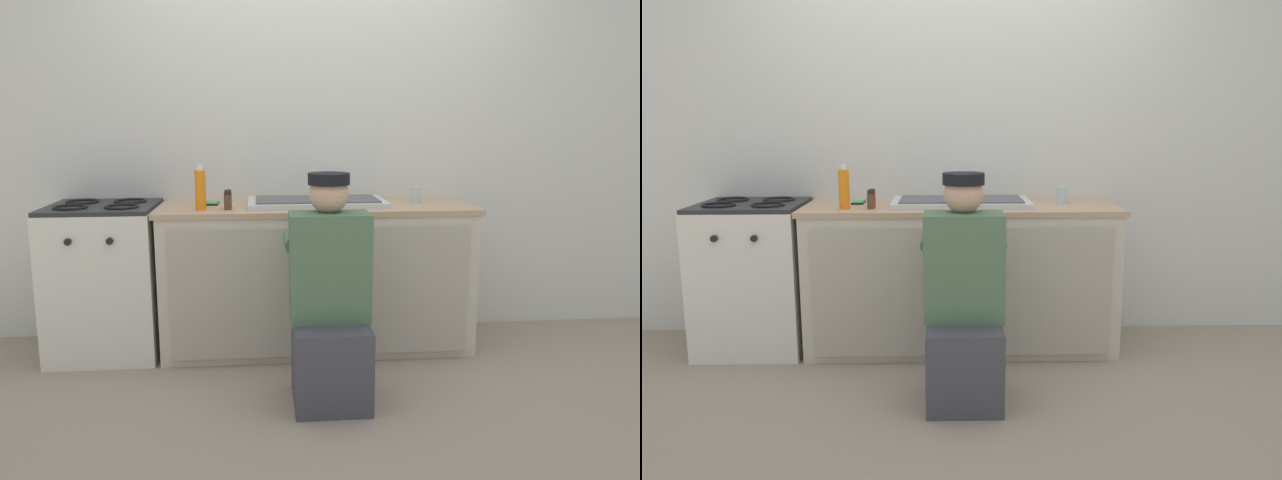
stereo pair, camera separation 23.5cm
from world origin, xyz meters
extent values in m
plane|color=gray|center=(0.00, 0.00, 0.00)|extent=(12.00, 12.00, 0.00)
cube|color=silver|center=(0.00, 0.65, 1.25)|extent=(6.00, 0.10, 2.50)
cube|color=beige|center=(0.00, 0.30, 0.41)|extent=(1.79, 0.60, 0.83)
cube|color=#AFA694|center=(-0.43, -0.01, 0.41)|extent=(0.79, 0.02, 0.73)
cube|color=#AFA694|center=(0.43, -0.01, 0.41)|extent=(0.79, 0.02, 0.73)
cube|color=tan|center=(0.00, 0.30, 0.84)|extent=(1.83, 0.62, 0.03)
cube|color=silver|center=(0.00, 0.30, 0.87)|extent=(0.80, 0.44, 0.03)
cube|color=#4C4F51|center=(-0.19, 0.30, 0.89)|extent=(0.33, 0.35, 0.01)
cube|color=#4C4F51|center=(0.19, 0.30, 0.89)|extent=(0.33, 0.35, 0.01)
cylinder|color=#B7BABF|center=(0.00, 0.49, 0.95)|extent=(0.02, 0.02, 0.18)
cylinder|color=#B7BABF|center=(0.00, 0.41, 1.04)|extent=(0.02, 0.16, 0.02)
cube|color=silver|center=(-1.23, 0.30, 0.42)|extent=(0.61, 0.60, 0.85)
cube|color=#262628|center=(-1.23, 0.30, 0.86)|extent=(0.60, 0.59, 0.02)
torus|color=black|center=(-1.37, 0.18, 0.88)|extent=(0.19, 0.19, 0.02)
torus|color=black|center=(-1.09, 0.18, 0.88)|extent=(0.19, 0.19, 0.02)
torus|color=black|center=(-1.37, 0.42, 0.88)|extent=(0.19, 0.19, 0.02)
torus|color=black|center=(-1.09, 0.42, 0.88)|extent=(0.19, 0.19, 0.02)
cylinder|color=black|center=(-1.34, -0.01, 0.72)|extent=(0.04, 0.02, 0.04)
cylinder|color=black|center=(-1.12, -0.01, 0.72)|extent=(0.04, 0.02, 0.04)
cube|color=#3F3F47|center=(-0.01, -0.50, 0.20)|extent=(0.36, 0.40, 0.40)
cube|color=#4C6B4C|center=(-0.01, -0.44, 0.66)|extent=(0.38, 0.22, 0.52)
sphere|color=tan|center=(-0.01, -0.40, 1.01)|extent=(0.19, 0.19, 0.19)
cylinder|color=black|center=(-0.01, -0.40, 1.08)|extent=(0.20, 0.20, 0.06)
cube|color=black|center=(-0.01, -0.31, 1.06)|extent=(0.13, 0.09, 0.02)
cylinder|color=#4C6B4C|center=(-0.18, -0.24, 0.75)|extent=(0.08, 0.30, 0.08)
cylinder|color=#4C6B4C|center=(0.16, -0.24, 0.75)|extent=(0.08, 0.30, 0.08)
cylinder|color=#513823|center=(-0.51, 0.14, 0.90)|extent=(0.04, 0.04, 0.08)
cylinder|color=black|center=(-0.51, 0.14, 0.95)|extent=(0.04, 0.04, 0.02)
cylinder|color=red|center=(-0.51, 0.21, 0.90)|extent=(0.04, 0.04, 0.08)
cylinder|color=black|center=(-0.51, 0.21, 0.95)|extent=(0.04, 0.04, 0.02)
cube|color=black|center=(-0.61, 0.39, 0.86)|extent=(0.07, 0.14, 0.01)
cube|color=green|center=(-0.61, 0.39, 0.87)|extent=(0.06, 0.12, 0.00)
cylinder|color=orange|center=(-0.66, 0.15, 0.97)|extent=(0.06, 0.06, 0.22)
cylinder|color=white|center=(-0.66, 0.15, 1.09)|extent=(0.03, 0.03, 0.03)
cylinder|color=#ADC6CC|center=(0.60, 0.34, 0.91)|extent=(0.06, 0.06, 0.10)
camera|label=1|loc=(-0.33, -3.32, 1.35)|focal=35.00mm
camera|label=2|loc=(-0.09, -3.33, 1.35)|focal=35.00mm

